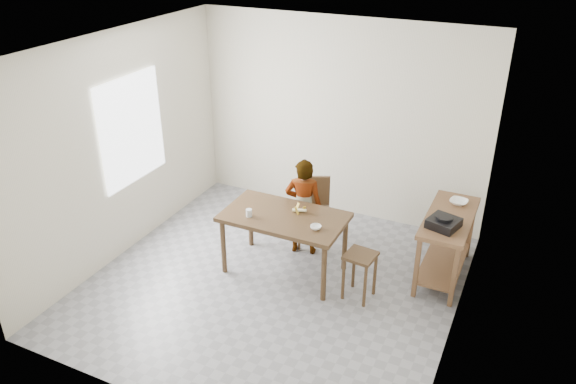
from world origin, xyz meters
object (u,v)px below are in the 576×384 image
at_px(dining_table, 284,243).
at_px(dining_chair, 314,213).
at_px(stool, 359,275).
at_px(prep_counter, 445,246).
at_px(child, 303,207).

xyz_separation_m(dining_table, dining_chair, (0.06, 0.72, 0.05)).
relative_size(dining_chair, stool, 1.54).
relative_size(dining_table, prep_counter, 1.17).
height_order(dining_table, dining_chair, dining_chair).
relative_size(dining_table, child, 1.12).
bearing_deg(child, dining_chair, -113.12).
distance_m(prep_counter, dining_chair, 1.66).
bearing_deg(stool, prep_counter, 46.76).
relative_size(prep_counter, dining_chair, 1.41).
xyz_separation_m(prep_counter, stool, (-0.76, -0.81, -0.12)).
bearing_deg(child, stool, 132.81).
height_order(dining_table, prep_counter, prep_counter).
bearing_deg(prep_counter, stool, -133.24).
distance_m(child, stool, 1.16).
relative_size(child, dining_chair, 1.47).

